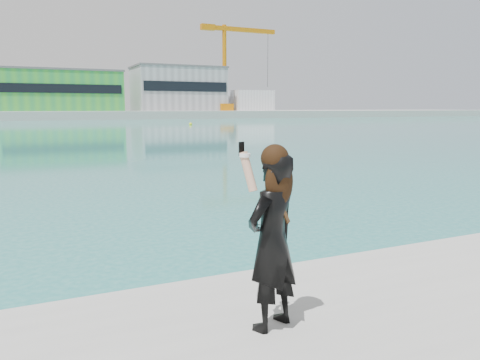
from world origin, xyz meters
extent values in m
cube|color=#9E9E99|center=(0.00, 130.00, 1.00)|extent=(320.00, 40.00, 2.00)
cube|color=green|center=(8.00, 128.00, 7.00)|extent=(30.00, 16.00, 10.00)
cube|color=black|center=(8.00, 119.90, 7.50)|extent=(28.50, 0.20, 2.20)
cube|color=#59595B|center=(8.00, 128.00, 12.25)|extent=(30.60, 16.32, 0.50)
cube|color=gray|center=(40.00, 128.00, 8.00)|extent=(25.00, 15.00, 12.00)
cube|color=black|center=(40.00, 120.40, 8.60)|extent=(23.75, 0.20, 2.64)
cube|color=#59595B|center=(40.00, 128.00, 14.25)|extent=(25.50, 15.30, 0.50)
cube|color=silver|center=(62.00, 126.00, 5.00)|extent=(12.00, 10.00, 6.00)
cube|color=orange|center=(52.00, 122.00, 3.00)|extent=(4.00, 4.00, 2.00)
cylinder|color=orange|center=(52.00, 122.00, 15.00)|extent=(1.20, 1.20, 22.00)
cube|color=orange|center=(58.00, 122.00, 25.00)|extent=(20.00, 1.20, 1.20)
cube|color=orange|center=(47.00, 122.00, 25.00)|extent=(4.00, 1.60, 1.60)
cylinder|color=black|center=(66.00, 122.00, 17.00)|extent=(0.10, 0.10, 16.00)
cylinder|color=silver|center=(22.00, 121.00, 6.00)|extent=(0.16, 0.16, 8.00)
cube|color=orange|center=(22.60, 121.00, 9.40)|extent=(1.20, 0.04, 0.80)
sphere|color=#FFFE0D|center=(23.84, 70.25, 0.00)|extent=(0.50, 0.50, 0.50)
imported|color=black|center=(0.46, -0.48, 1.62)|extent=(0.70, 0.59, 1.64)
sphere|color=black|center=(0.46, -0.50, 2.39)|extent=(0.25, 0.25, 0.25)
ellipsoid|color=black|center=(0.48, -0.54, 2.18)|extent=(0.27, 0.14, 0.44)
cylinder|color=tan|center=(0.22, -0.47, 2.28)|extent=(0.14, 0.21, 0.36)
cylinder|color=white|center=(0.20, -0.43, 2.42)|extent=(0.10, 0.10, 0.03)
cube|color=black|center=(0.18, -0.40, 2.48)|extent=(0.06, 0.04, 0.12)
cube|color=#4C2D14|center=(0.52, -0.54, 1.95)|extent=(0.22, 0.10, 0.34)
camera|label=1|loc=(-1.54, -4.10, 2.83)|focal=35.00mm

